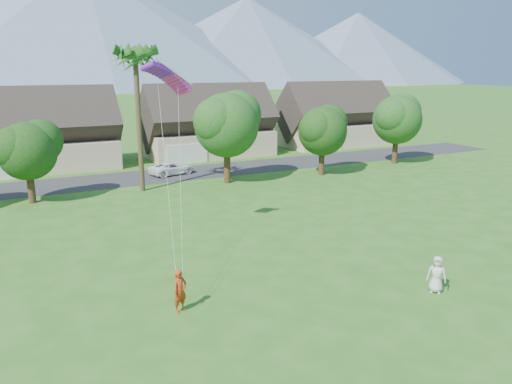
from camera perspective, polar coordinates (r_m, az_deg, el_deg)
ground at (r=21.85m, az=12.32°, el=-15.56°), size 500.00×500.00×0.00m
street at (r=51.20m, az=-12.16°, el=1.72°), size 90.00×7.00×0.01m
kite_flyer at (r=22.90m, az=-8.68°, el=-11.13°), size 0.86×0.73×1.99m
watcher at (r=26.03m, az=19.95°, el=-8.84°), size 1.04×1.06×1.85m
parked_car at (r=51.70m, az=-9.61°, el=2.69°), size 5.08×3.30×1.30m
mountain_ridge at (r=276.08m, az=-22.94°, el=16.85°), size 540.00×240.00×70.00m
houses_row at (r=59.38m, az=-14.11°, el=6.66°), size 72.75×8.19×8.86m
tree_row at (r=44.28m, az=-11.89°, el=6.26°), size 62.27×6.67×8.45m
fan_palm at (r=44.26m, az=-13.67°, el=15.15°), size 3.00×3.00×13.80m
parafoil_kite at (r=29.66m, az=-10.09°, el=13.01°), size 3.36×1.50×0.50m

